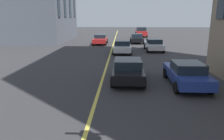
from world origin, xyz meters
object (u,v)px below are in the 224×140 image
object	(u,v)px
car_red_parked_b	(141,32)
car_black_oncoming	(137,38)
car_white_trailing	(122,46)
car_black_mid	(128,69)
car_white_far	(154,45)
car_red_parked_a	(100,39)
car_blue_near	(186,73)

from	to	relation	value
car_red_parked_b	car_black_oncoming	bearing A→B (deg)	171.55
car_white_trailing	car_black_mid	bearing A→B (deg)	-178.23
car_white_far	car_red_parked_b	distance (m)	17.26
car_red_parked_a	car_white_trailing	distance (m)	8.10
car_blue_near	car_black_oncoming	distance (m)	20.14
car_white_far	car_white_trailing	size ratio (longest dim) A/B	1.00
car_red_parked_b	car_blue_near	bearing A→B (deg)	-180.00
car_white_far	car_red_parked_a	distance (m)	8.86
car_blue_near	car_red_parked_b	size ratio (longest dim) A/B	0.94
car_white_trailing	car_white_far	bearing A→B (deg)	-64.34
car_blue_near	car_red_parked_a	bearing A→B (deg)	19.91
car_blue_near	car_white_trailing	distance (m)	11.73
car_red_parked_b	car_black_mid	distance (m)	29.55
car_white_far	car_white_trailing	xyz separation A→B (m)	(-1.75, 3.64, 0.00)
car_red_parked_a	car_white_trailing	xyz separation A→B (m)	(-7.48, -3.11, 0.00)
car_black_mid	car_black_oncoming	bearing A→B (deg)	-5.41
car_black_oncoming	car_black_mid	distance (m)	19.37
car_red_parked_b	car_white_trailing	xyz separation A→B (m)	(-19.01, 3.64, -0.27)
car_blue_near	car_black_mid	bearing A→B (deg)	76.55
car_blue_near	car_white_trailing	bearing A→B (deg)	18.10
car_red_parked_a	car_white_trailing	world-z (taller)	same
car_blue_near	car_black_mid	world-z (taller)	same
car_red_parked_b	car_white_trailing	size ratio (longest dim) A/B	1.07
car_red_parked_a	car_red_parked_b	bearing A→B (deg)	-30.37
car_blue_near	car_black_oncoming	world-z (taller)	car_black_oncoming
car_black_oncoming	car_red_parked_b	world-z (taller)	car_red_parked_b
car_blue_near	car_black_oncoming	bearing A→B (deg)	4.26
car_red_parked_a	car_red_parked_b	size ratio (longest dim) A/B	0.94
car_white_far	car_red_parked_a	world-z (taller)	same
car_black_oncoming	car_black_mid	size ratio (longest dim) A/B	0.89
car_white_trailing	car_blue_near	bearing A→B (deg)	-161.90
car_white_far	car_blue_near	xyz separation A→B (m)	(-12.90, 0.00, 0.00)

